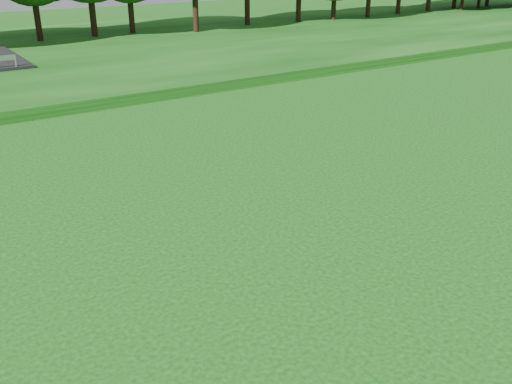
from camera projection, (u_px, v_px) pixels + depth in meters
berm at (174, 44)px, 45.15m from camera, size 130.00×30.00×0.60m
walking_path at (276, 79)px, 34.56m from camera, size 130.00×1.60×0.04m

